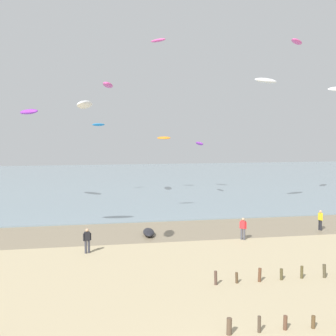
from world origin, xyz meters
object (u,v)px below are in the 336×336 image
kite_aloft_5 (199,143)px  kite_aloft_9 (158,40)px  kite_aloft_4 (164,138)px  kite_aloft_0 (297,42)px  kite_aloft_7 (29,112)px  grounded_kite (149,232)px  kite_aloft_11 (85,105)px  kite_aloft_2 (108,85)px  person_left_flank (320,219)px  kite_aloft_3 (266,81)px  kite_aloft_10 (98,125)px  person_mid_beach (87,240)px  person_by_waterline (243,228)px

kite_aloft_5 → kite_aloft_9: size_ratio=1.09×
kite_aloft_4 → kite_aloft_9: size_ratio=0.84×
kite_aloft_0 → kite_aloft_5: (-9.50, 6.60, -11.61)m
kite_aloft_9 → kite_aloft_7: bearing=-129.5°
grounded_kite → kite_aloft_0: size_ratio=0.81×
kite_aloft_7 → kite_aloft_11: 24.56m
kite_aloft_2 → kite_aloft_5: 13.50m
person_left_flank → kite_aloft_9: kite_aloft_9 is taller
kite_aloft_4 → kite_aloft_3: bearing=-44.0°
kite_aloft_11 → kite_aloft_0: bearing=143.6°
kite_aloft_0 → kite_aloft_3: kite_aloft_0 is taller
kite_aloft_10 → kite_aloft_3: bearing=111.6°
kite_aloft_3 → kite_aloft_4: 18.61m
kite_aloft_5 → kite_aloft_11: bearing=-29.9°
kite_aloft_10 → kite_aloft_11: size_ratio=0.75×
person_left_flank → kite_aloft_11: (-19.37, -6.54, 8.99)m
person_mid_beach → person_left_flank: (19.35, 3.40, 0.00)m
kite_aloft_2 → kite_aloft_5: size_ratio=1.50×
kite_aloft_11 → kite_aloft_4: bearing=175.3°
kite_aloft_3 → kite_aloft_5: (-4.47, 9.91, -6.78)m
person_by_waterline → kite_aloft_4: size_ratio=0.93×
kite_aloft_2 → kite_aloft_9: 7.66m
person_by_waterline → kite_aloft_5: kite_aloft_5 is taller
person_left_flank → kite_aloft_0: kite_aloft_0 is taller
grounded_kite → kite_aloft_10: 24.23m
person_left_flank → kite_aloft_10: size_ratio=0.93×
kite_aloft_0 → kite_aloft_11: bearing=-9.7°
person_by_waterline → grounded_kite: 7.49m
kite_aloft_4 → kite_aloft_7: bearing=-134.2°
kite_aloft_2 → kite_aloft_11: 24.92m
person_by_waterline → kite_aloft_7: kite_aloft_7 is taller
kite_aloft_0 → kite_aloft_4: size_ratio=1.64×
kite_aloft_0 → kite_aloft_11: (-23.61, -19.87, -8.52)m
grounded_kite → kite_aloft_11: (-4.88, -7.43, 9.66)m
grounded_kite → kite_aloft_9: bearing=172.1°
kite_aloft_0 → grounded_kite: bearing=-16.2°
kite_aloft_3 → kite_aloft_4: bearing=92.4°
kite_aloft_5 → kite_aloft_10: kite_aloft_10 is taller
kite_aloft_2 → kite_aloft_11: (-2.65, -24.50, -3.76)m
grounded_kite → kite_aloft_7: bearing=-141.8°
person_left_flank → kite_aloft_4: bearing=108.9°
kite_aloft_2 → kite_aloft_9: size_ratio=1.63×
grounded_kite → kite_aloft_0: bearing=128.0°
grounded_kite → kite_aloft_10: bearing=-167.4°
kite_aloft_7 → kite_aloft_3: bearing=-142.7°
kite_aloft_11 → kite_aloft_3: bearing=145.2°
person_by_waterline → kite_aloft_11: (-11.82, -4.68, 8.99)m
kite_aloft_10 → person_by_waterline: bearing=81.5°
person_mid_beach → kite_aloft_11: (-0.02, -3.13, 8.99)m
kite_aloft_2 → kite_aloft_9: (5.67, -1.23, 5.00)m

